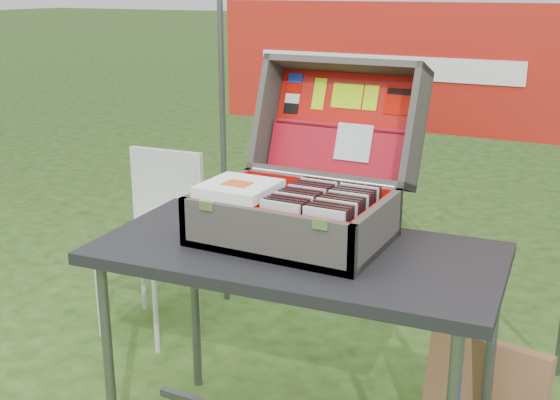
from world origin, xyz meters
The scene contains 85 objects.
table centered at (0.09, 0.04, 0.41)m, with size 1.31×0.66×0.82m, color black, non-canonical shape.
table_top centered at (0.09, 0.04, 0.80)m, with size 1.31×0.66×0.04m, color black.
table_leg_fl centered at (-0.51, -0.23, 0.39)m, with size 0.04×0.04×0.78m, color #59595B.
table_leg_bl centered at (-0.51, 0.31, 0.39)m, with size 0.04×0.04×0.78m, color #59595B.
table_leg_br centered at (0.68, 0.31, 0.39)m, with size 0.04×0.04×0.78m, color #59595B.
suitcase centered at (0.04, 0.16, 1.10)m, with size 0.61×0.60×0.55m, color #514B45, non-canonical shape.
suitcase_base_bottom centered at (0.04, 0.10, 0.83)m, with size 0.61×0.44×0.02m, color #514B45.
suitcase_base_wall_front centered at (0.04, -0.11, 0.90)m, with size 0.61×0.02×0.16m, color #514B45.
suitcase_base_wall_back centered at (0.04, 0.31, 0.90)m, with size 0.61×0.02×0.16m, color #514B45.
suitcase_base_wall_left centered at (-0.25, 0.10, 0.90)m, with size 0.02×0.44×0.16m, color #514B45.
suitcase_base_wall_right centered at (0.34, 0.10, 0.90)m, with size 0.02×0.44×0.16m, color #514B45.
suitcase_liner_floor centered at (0.04, 0.10, 0.85)m, with size 0.56×0.39×0.01m, color red.
suitcase_latch_left centered at (-0.15, -0.12, 0.98)m, with size 0.05×0.01×0.03m, color silver.
suitcase_latch_right centered at (0.24, -0.12, 0.98)m, with size 0.05×0.01×0.03m, color silver.
suitcase_hinge centered at (0.04, 0.32, 0.99)m, with size 0.02×0.02×0.55m, color silver.
suitcase_lid_back centered at (0.04, 0.54, 1.14)m, with size 0.61×0.44×0.02m, color #514B45.
suitcase_lid_rim_far centered at (0.04, 0.54, 1.36)m, with size 0.61×0.02×0.16m, color #514B45.
suitcase_lid_rim_near centered at (0.04, 0.40, 0.97)m, with size 0.61×0.02×0.16m, color #514B45.
suitcase_lid_rim_left centered at (-0.25, 0.47, 1.16)m, with size 0.02×0.44×0.16m, color #514B45.
suitcase_lid_rim_right centered at (0.34, 0.47, 1.16)m, with size 0.02×0.44×0.16m, color #514B45.
suitcase_lid_liner centered at (0.04, 0.52, 1.15)m, with size 0.56×0.38×0.01m, color red.
suitcase_liner_wall_front centered at (0.04, -0.09, 0.92)m, with size 0.56×0.01×0.14m, color red.
suitcase_liner_wall_back centered at (0.04, 0.29, 0.92)m, with size 0.56×0.01×0.14m, color red.
suitcase_liner_wall_left centered at (-0.23, 0.10, 0.92)m, with size 0.01×0.39×0.14m, color red.
suitcase_liner_wall_right centered at (0.32, 0.10, 0.92)m, with size 0.01×0.39×0.14m, color red.
suitcase_lid_pocket centered at (0.04, 0.47, 1.06)m, with size 0.54×0.17×0.03m, color #A30E1B.
suitcase_pocket_edge centered at (0.04, 0.49, 1.14)m, with size 0.53×0.02×0.02m, color #A30E1B.
suitcase_pocket_cd centered at (0.11, 0.46, 1.09)m, with size 0.14×0.14×0.01m, color silver.
lid_sticker_cc_a centered at (-0.18, 0.57, 1.30)m, with size 0.06×0.04×0.00m, color #1933B2.
lid_sticker_cc_b centered at (-0.18, 0.56, 1.26)m, with size 0.06×0.04×0.00m, color #CA0D00.
lid_sticker_cc_c centered at (-0.18, 0.54, 1.22)m, with size 0.06×0.04×0.00m, color white.
lid_sticker_cc_d centered at (-0.18, 0.53, 1.18)m, with size 0.06×0.04×0.00m, color black.
lid_card_neon_tall centered at (-0.07, 0.55, 1.25)m, with size 0.05×0.12×0.00m, color #BBEE0B.
lid_card_neon_main centered at (0.04, 0.55, 1.25)m, with size 0.12×0.09×0.00m, color #BBEE0B.
lid_card_neon_small centered at (0.14, 0.55, 1.25)m, with size 0.05×0.09×0.00m, color #BBEE0B.
lid_sticker_band centered at (0.25, 0.55, 1.25)m, with size 0.11×0.11×0.00m, color #CA0D00.
lid_sticker_band_bar centered at (0.25, 0.56, 1.27)m, with size 0.10×0.02×0.00m, color black.
cd_left_0 centered at (0.08, -0.07, 0.93)m, with size 0.14×0.01×0.16m, color silver.
cd_left_1 centered at (0.08, -0.04, 0.93)m, with size 0.14×0.01×0.16m, color black.
cd_left_2 centered at (0.08, -0.02, 0.93)m, with size 0.14×0.01×0.16m, color black.
cd_left_3 centered at (0.08, 0.00, 0.93)m, with size 0.14×0.01×0.16m, color black.
cd_left_4 centered at (0.08, 0.03, 0.93)m, with size 0.14×0.01×0.16m, color silver.
cd_left_5 centered at (0.08, 0.05, 0.93)m, with size 0.14×0.01×0.16m, color black.
cd_left_6 centered at (0.08, 0.08, 0.93)m, with size 0.14×0.01×0.16m, color black.
cd_left_7 centered at (0.08, 0.10, 0.93)m, with size 0.14×0.01×0.16m, color black.
cd_left_8 centered at (0.08, 0.12, 0.93)m, with size 0.14×0.01×0.16m, color silver.
cd_left_9 centered at (0.08, 0.15, 0.93)m, with size 0.14×0.01×0.16m, color black.
cd_left_10 centered at (0.08, 0.17, 0.93)m, with size 0.14×0.01×0.16m, color black.
cd_left_11 centered at (0.08, 0.20, 0.93)m, with size 0.14×0.01×0.16m, color black.
cd_left_12 centered at (0.08, 0.22, 0.93)m, with size 0.14×0.01×0.16m, color silver.
cd_left_13 centered at (0.08, 0.24, 0.93)m, with size 0.14×0.01×0.16m, color black.
cd_right_0 centered at (0.23, -0.07, 0.93)m, with size 0.14×0.01×0.16m, color silver.
cd_right_1 centered at (0.23, -0.04, 0.93)m, with size 0.14×0.01×0.16m, color black.
cd_right_2 centered at (0.23, -0.02, 0.93)m, with size 0.14×0.01×0.16m, color black.
cd_right_3 centered at (0.23, 0.00, 0.93)m, with size 0.14×0.01×0.16m, color black.
cd_right_4 centered at (0.23, 0.03, 0.93)m, with size 0.14×0.01×0.16m, color silver.
cd_right_5 centered at (0.23, 0.05, 0.93)m, with size 0.14×0.01×0.16m, color black.
cd_right_6 centered at (0.23, 0.08, 0.93)m, with size 0.14×0.01×0.16m, color black.
cd_right_7 centered at (0.23, 0.10, 0.93)m, with size 0.14×0.01×0.16m, color black.
cd_right_8 centered at (0.23, 0.12, 0.93)m, with size 0.14×0.01×0.16m, color silver.
cd_right_9 centered at (0.23, 0.15, 0.93)m, with size 0.14×0.01×0.16m, color black.
cd_right_10 centered at (0.23, 0.17, 0.93)m, with size 0.14×0.01×0.16m, color black.
cd_right_11 centered at (0.23, 0.20, 0.93)m, with size 0.14×0.01×0.16m, color black.
cd_right_12 centered at (0.23, 0.22, 0.93)m, with size 0.14×0.01×0.16m, color silver.
cd_right_13 centered at (0.23, 0.24, 0.93)m, with size 0.14×0.01×0.16m, color black.
songbook_0 centered at (-0.11, 0.02, 0.99)m, with size 0.23×0.23×0.01m, color white.
songbook_1 centered at (-0.11, 0.02, 0.99)m, with size 0.23×0.23×0.01m, color white.
songbook_2 centered at (-0.11, 0.02, 1.00)m, with size 0.23×0.23×0.01m, color white.
songbook_3 centered at (-0.11, 0.02, 1.00)m, with size 0.23×0.23×0.01m, color white.
songbook_4 centered at (-0.11, 0.02, 1.01)m, with size 0.23×0.23×0.01m, color white.
songbook_5 centered at (-0.11, 0.02, 1.01)m, with size 0.23×0.23×0.01m, color white.
songbook_6 centered at (-0.11, 0.02, 1.02)m, with size 0.23×0.23×0.01m, color white.
songbook_graphic centered at (-0.11, 0.01, 1.02)m, with size 0.09×0.07×0.00m, color #D85919.
chair centered at (-1.00, 0.62, 0.44)m, with size 0.40×0.44×0.88m, color silver, non-canonical shape.
chair_seat centered at (-1.00, 0.62, 0.45)m, with size 0.40×0.40×0.03m, color silver.
chair_backrest centered at (-1.00, 0.81, 0.67)m, with size 0.40×0.03×0.42m, color silver.
chair_leg_fl centered at (-1.17, 0.46, 0.22)m, with size 0.02×0.02×0.45m, color silver.
chair_leg_fr centered at (-0.83, 0.46, 0.22)m, with size 0.02×0.02×0.45m, color silver.
chair_leg_bl centered at (-1.17, 0.79, 0.22)m, with size 0.02×0.02×0.45m, color silver.
chair_leg_br centered at (-0.83, 0.79, 0.22)m, with size 0.02×0.02×0.45m, color silver.
chair_upright_left centered at (-1.17, 0.81, 0.66)m, with size 0.02×0.02×0.42m, color silver.
chair_upright_right centered at (-0.83, 0.81, 0.66)m, with size 0.02×0.02×0.42m, color silver.
banner_post_left centered at (-0.85, 1.10, 0.85)m, with size 0.03×0.03×1.70m, color #59595B.
banner centered at (0.00, 1.09, 1.30)m, with size 1.60×0.01×0.55m, color #AC1B11.
banner_text centered at (0.00, 1.08, 1.30)m, with size 1.20×0.00×0.10m, color white.
Camera 1 is at (1.02, -1.88, 1.64)m, focal length 45.00 mm.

